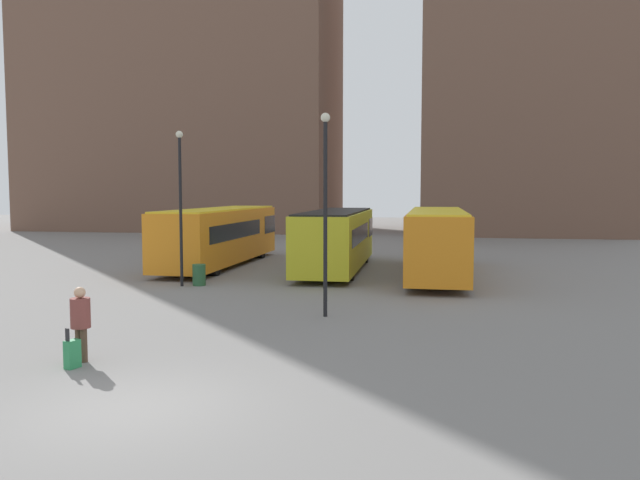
{
  "coord_description": "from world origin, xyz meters",
  "views": [
    {
      "loc": [
        5.04,
        -9.86,
        3.77
      ],
      "look_at": [
        1.44,
        10.64,
        2.13
      ],
      "focal_mm": 35.0,
      "sensor_mm": 36.0,
      "label": 1
    }
  ],
  "objects_px": {
    "traveler": "(80,317)",
    "suitcase": "(72,354)",
    "bus_2": "(437,240)",
    "lamp_post_1": "(325,199)",
    "lamp_post_0": "(180,196)",
    "bus_0": "(221,234)",
    "trash_bin": "(199,275)",
    "bus_1": "(337,238)"
  },
  "relations": [
    {
      "from": "bus_0",
      "to": "lamp_post_1",
      "type": "height_order",
      "value": "lamp_post_1"
    },
    {
      "from": "suitcase",
      "to": "lamp_post_1",
      "type": "relative_size",
      "value": 0.15
    },
    {
      "from": "bus_1",
      "to": "suitcase",
      "type": "height_order",
      "value": "bus_1"
    },
    {
      "from": "bus_1",
      "to": "lamp_post_0",
      "type": "height_order",
      "value": "lamp_post_0"
    },
    {
      "from": "lamp_post_1",
      "to": "trash_bin",
      "type": "bearing_deg",
      "value": 138.86
    },
    {
      "from": "trash_bin",
      "to": "lamp_post_0",
      "type": "bearing_deg",
      "value": -155.4
    },
    {
      "from": "bus_0",
      "to": "bus_1",
      "type": "distance_m",
      "value": 6.15
    },
    {
      "from": "suitcase",
      "to": "lamp_post_0",
      "type": "height_order",
      "value": "lamp_post_0"
    },
    {
      "from": "bus_0",
      "to": "bus_1",
      "type": "height_order",
      "value": "bus_0"
    },
    {
      "from": "bus_2",
      "to": "suitcase",
      "type": "distance_m",
      "value": 17.98
    },
    {
      "from": "lamp_post_0",
      "to": "trash_bin",
      "type": "height_order",
      "value": "lamp_post_0"
    },
    {
      "from": "suitcase",
      "to": "trash_bin",
      "type": "relative_size",
      "value": 1.04
    },
    {
      "from": "lamp_post_0",
      "to": "traveler",
      "type": "bearing_deg",
      "value": -78.95
    },
    {
      "from": "bus_0",
      "to": "lamp_post_0",
      "type": "distance_m",
      "value": 7.32
    },
    {
      "from": "lamp_post_1",
      "to": "bus_1",
      "type": "bearing_deg",
      "value": 96.65
    },
    {
      "from": "traveler",
      "to": "lamp_post_0",
      "type": "height_order",
      "value": "lamp_post_0"
    },
    {
      "from": "bus_2",
      "to": "lamp_post_0",
      "type": "xyz_separation_m",
      "value": [
        -10.01,
        -4.84,
        1.96
      ]
    },
    {
      "from": "bus_1",
      "to": "bus_0",
      "type": "bearing_deg",
      "value": 81.39
    },
    {
      "from": "suitcase",
      "to": "traveler",
      "type": "bearing_deg",
      "value": 28.94
    },
    {
      "from": "lamp_post_0",
      "to": "lamp_post_1",
      "type": "xyz_separation_m",
      "value": [
        6.61,
        -4.95,
        -0.03
      ]
    },
    {
      "from": "traveler",
      "to": "suitcase",
      "type": "distance_m",
      "value": 0.85
    },
    {
      "from": "bus_0",
      "to": "traveler",
      "type": "relative_size",
      "value": 7.17
    },
    {
      "from": "bus_2",
      "to": "traveler",
      "type": "distance_m",
      "value": 17.53
    },
    {
      "from": "lamp_post_0",
      "to": "bus_0",
      "type": "bearing_deg",
      "value": 96.32
    },
    {
      "from": "bus_1",
      "to": "traveler",
      "type": "height_order",
      "value": "bus_1"
    },
    {
      "from": "bus_0",
      "to": "lamp_post_1",
      "type": "distance_m",
      "value": 14.19
    },
    {
      "from": "lamp_post_1",
      "to": "traveler",
      "type": "bearing_deg",
      "value": -127.58
    },
    {
      "from": "traveler",
      "to": "lamp_post_0",
      "type": "distance_m",
      "value": 11.3
    },
    {
      "from": "bus_2",
      "to": "traveler",
      "type": "height_order",
      "value": "bus_2"
    },
    {
      "from": "bus_0",
      "to": "bus_1",
      "type": "bearing_deg",
      "value": -97.39
    },
    {
      "from": "bus_2",
      "to": "lamp_post_1",
      "type": "distance_m",
      "value": 10.54
    },
    {
      "from": "bus_1",
      "to": "bus_2",
      "type": "xyz_separation_m",
      "value": [
        4.7,
        -1.3,
        0.05
      ]
    },
    {
      "from": "bus_1",
      "to": "trash_bin",
      "type": "height_order",
      "value": "bus_1"
    },
    {
      "from": "bus_1",
      "to": "bus_2",
      "type": "bearing_deg",
      "value": -106.01
    },
    {
      "from": "lamp_post_1",
      "to": "bus_0",
      "type": "bearing_deg",
      "value": 121.68
    },
    {
      "from": "bus_1",
      "to": "suitcase",
      "type": "relative_size",
      "value": 12.44
    },
    {
      "from": "lamp_post_0",
      "to": "lamp_post_1",
      "type": "bearing_deg",
      "value": -36.87
    },
    {
      "from": "bus_0",
      "to": "lamp_post_0",
      "type": "relative_size",
      "value": 1.96
    },
    {
      "from": "bus_0",
      "to": "trash_bin",
      "type": "xyz_separation_m",
      "value": [
        1.39,
        -6.73,
        -1.16
      ]
    },
    {
      "from": "bus_2",
      "to": "bus_0",
      "type": "bearing_deg",
      "value": 78.86
    },
    {
      "from": "bus_2",
      "to": "lamp_post_1",
      "type": "height_order",
      "value": "lamp_post_1"
    },
    {
      "from": "bus_2",
      "to": "traveler",
      "type": "xyz_separation_m",
      "value": [
        -7.9,
        -15.64,
        -0.62
      ]
    }
  ]
}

